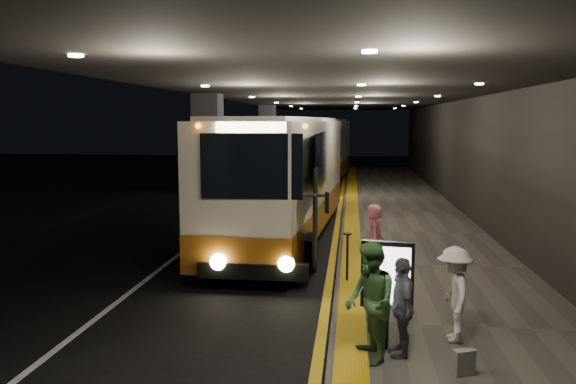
# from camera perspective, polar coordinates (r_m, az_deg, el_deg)

# --- Properties ---
(ground) EXTENTS (90.00, 90.00, 0.00)m
(ground) POSITION_cam_1_polar(r_m,az_deg,el_deg) (13.37, -5.97, -8.41)
(ground) COLOR black
(lane_line_white) EXTENTS (0.12, 50.00, 0.01)m
(lane_line_white) POSITION_cam_1_polar(r_m,az_deg,el_deg) (18.51, -8.08, -4.02)
(lane_line_white) COLOR silver
(lane_line_white) RESTS_ON ground
(kerb_stripe_yellow) EXTENTS (0.18, 50.00, 0.01)m
(kerb_stripe_yellow) POSITION_cam_1_polar(r_m,az_deg,el_deg) (17.93, 4.90, -4.34)
(kerb_stripe_yellow) COLOR gold
(kerb_stripe_yellow) RESTS_ON ground
(sidewalk) EXTENTS (4.50, 50.00, 0.15)m
(sidewalk) POSITION_cam_1_polar(r_m,az_deg,el_deg) (18.01, 12.58, -4.21)
(sidewalk) COLOR #514C44
(sidewalk) RESTS_ON ground
(tactile_strip) EXTENTS (0.50, 50.00, 0.01)m
(tactile_strip) POSITION_cam_1_polar(r_m,az_deg,el_deg) (17.89, 6.51, -3.89)
(tactile_strip) COLOR gold
(tactile_strip) RESTS_ON sidewalk
(terminal_wall) EXTENTS (0.10, 50.00, 6.00)m
(terminal_wall) POSITION_cam_1_polar(r_m,az_deg,el_deg) (18.06, 19.98, 4.92)
(terminal_wall) COLOR black
(terminal_wall) RESTS_ON ground
(support_columns) EXTENTS (0.80, 24.80, 4.40)m
(support_columns) POSITION_cam_1_polar(r_m,az_deg,el_deg) (17.17, -8.08, 2.51)
(support_columns) COLOR black
(support_columns) RESTS_ON ground
(canopy) EXTENTS (9.00, 50.00, 0.40)m
(canopy) POSITION_cam_1_polar(r_m,az_deg,el_deg) (17.59, 5.56, 10.48)
(canopy) COLOR black
(canopy) RESTS_ON support_columns
(coach_main) EXTENTS (3.11, 11.62, 3.59)m
(coach_main) POSITION_cam_1_polar(r_m,az_deg,el_deg) (16.96, -0.32, 0.90)
(coach_main) COLOR beige
(coach_main) RESTS_ON ground
(coach_second) EXTENTS (3.15, 11.55, 3.58)m
(coach_second) POSITION_cam_1_polar(r_m,az_deg,el_deg) (32.37, 3.42, 3.92)
(coach_second) COLOR beige
(coach_second) RESTS_ON ground
(passenger_boarding) EXTENTS (0.47, 0.66, 1.72)m
(passenger_boarding) POSITION_cam_1_polar(r_m,az_deg,el_deg) (12.00, 8.90, -5.31)
(passenger_boarding) COLOR #D76480
(passenger_boarding) RESTS_ON sidewalk
(passenger_waiting_green) EXTENTS (0.73, 0.96, 1.74)m
(passenger_waiting_green) POSITION_cam_1_polar(r_m,az_deg,el_deg) (8.26, 8.35, -11.02)
(passenger_waiting_green) COLOR #416E3D
(passenger_waiting_green) RESTS_ON sidewalk
(passenger_waiting_white) EXTENTS (0.48, 0.99, 1.51)m
(passenger_waiting_white) POSITION_cam_1_polar(r_m,az_deg,el_deg) (9.31, 16.53, -9.90)
(passenger_waiting_white) COLOR silver
(passenger_waiting_white) RESTS_ON sidewalk
(passenger_waiting_grey) EXTENTS (0.54, 0.91, 1.48)m
(passenger_waiting_grey) POSITION_cam_1_polar(r_m,az_deg,el_deg) (8.58, 11.47, -11.33)
(passenger_waiting_grey) COLOR #545459
(passenger_waiting_grey) RESTS_ON sidewalk
(bag_polka) EXTENTS (0.32, 0.23, 0.35)m
(bag_polka) POSITION_cam_1_polar(r_m,az_deg,el_deg) (8.34, 17.46, -16.20)
(bag_polka) COLOR black
(bag_polka) RESTS_ON sidewalk
(info_sign) EXTENTS (0.79, 0.23, 1.67)m
(info_sign) POSITION_cam_1_polar(r_m,az_deg,el_deg) (8.63, 10.06, -8.52)
(info_sign) COLOR black
(info_sign) RESTS_ON sidewalk
(stanchion_post) EXTENTS (0.05, 0.05, 1.04)m
(stanchion_post) POSITION_cam_1_polar(r_m,az_deg,el_deg) (12.26, 6.05, -6.61)
(stanchion_post) COLOR black
(stanchion_post) RESTS_ON sidewalk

